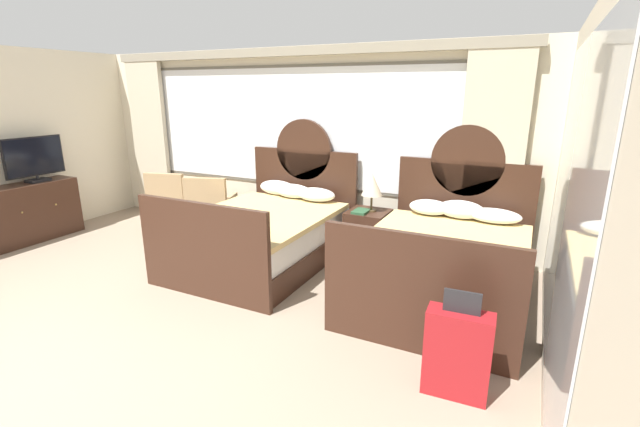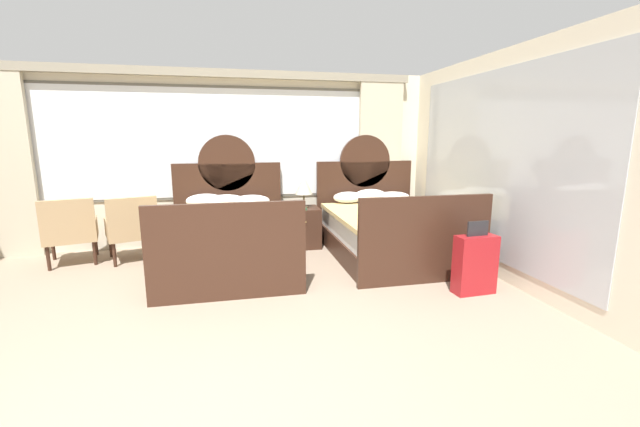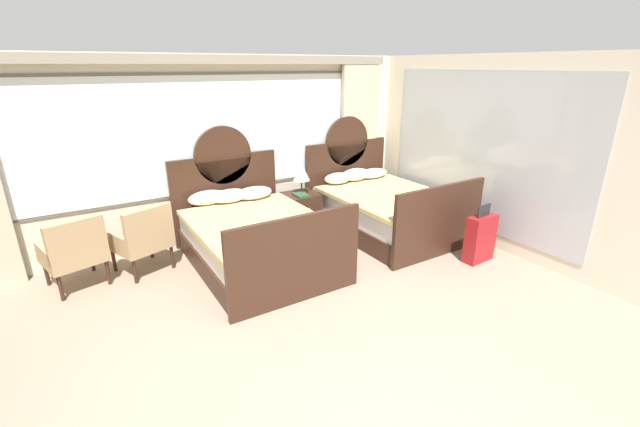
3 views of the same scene
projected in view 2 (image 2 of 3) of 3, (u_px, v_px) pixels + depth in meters
wall_back_window at (210, 154)px, 6.07m from camera, size 6.91×0.22×2.70m
wall_right_mirror at (511, 167)px, 4.54m from camera, size 0.08×4.82×2.70m
bed_near_window at (229, 238)px, 5.21m from camera, size 1.63×2.27×1.73m
bed_near_mirror at (387, 229)px, 5.68m from camera, size 1.63×2.27×1.73m
nightstand_between_beds at (303, 227)px, 6.14m from camera, size 0.51×0.53×0.62m
table_lamp_on_nightstand at (304, 185)px, 6.05m from camera, size 0.27×0.27×0.50m
book_on_nightstand at (300, 208)px, 5.97m from camera, size 0.18×0.26×0.03m
armchair_by_window_left at (132, 227)px, 5.41m from camera, size 0.80×0.80×0.91m
armchair_by_window_centre at (70, 230)px, 5.25m from camera, size 0.76×0.76×0.91m
suitcase_on_floor at (475, 264)px, 4.29m from camera, size 0.46×0.22×0.81m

